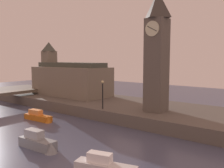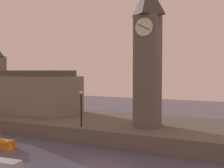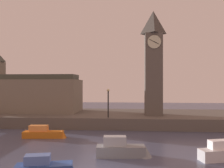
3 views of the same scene
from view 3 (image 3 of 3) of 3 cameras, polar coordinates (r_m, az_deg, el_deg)
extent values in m
cube|color=#5B544C|center=(35.86, 0.45, -8.15)|extent=(70.00, 12.00, 1.50)
cube|color=#5B544C|center=(33.64, 9.93, 2.28)|extent=(2.36, 2.36, 11.34)
cylinder|color=beige|center=(32.88, 10.14, 9.98)|extent=(1.80, 0.12, 1.80)
cube|color=black|center=(32.82, 10.15, 10.00)|extent=(1.30, 0.04, 0.72)
pyramid|color=#403A35|center=(34.72, 9.93, 14.39)|extent=(2.60, 2.60, 3.24)
cube|color=slate|center=(39.24, -18.48, -2.68)|extent=(14.48, 6.54, 5.00)
cube|color=#42473D|center=(39.21, -18.48, 1.56)|extent=(13.75, 3.92, 0.80)
cylinder|color=black|center=(30.57, -0.93, -4.98)|extent=(0.16, 0.16, 3.35)
sphere|color=#F2E099|center=(30.47, -0.93, -1.51)|extent=(0.36, 0.36, 0.36)
cube|color=white|center=(20.46, 24.61, -13.06)|extent=(1.86, 1.18, 0.64)
cube|color=#5B7AC1|center=(15.99, -17.49, -16.93)|extent=(1.67, 1.12, 0.56)
cube|color=orange|center=(27.26, -16.23, -11.58)|extent=(4.33, 1.47, 0.69)
cube|color=#FF9947|center=(27.31, -17.25, -10.14)|extent=(2.01, 0.96, 0.64)
cone|color=orange|center=(26.59, -11.85, -11.80)|extent=(1.13, 1.13, 1.06)
cube|color=gray|center=(19.68, 2.08, -15.86)|extent=(3.94, 1.55, 0.86)
cube|color=#A8ADB2|center=(19.50, 0.68, -13.55)|extent=(1.87, 1.01, 0.76)
cone|color=gray|center=(19.69, 7.91, -15.72)|extent=(1.21, 1.21, 0.96)
camera|label=1|loc=(19.09, 75.07, 6.84)|focal=39.60mm
camera|label=2|loc=(13.71, 65.59, 6.00)|focal=43.81mm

